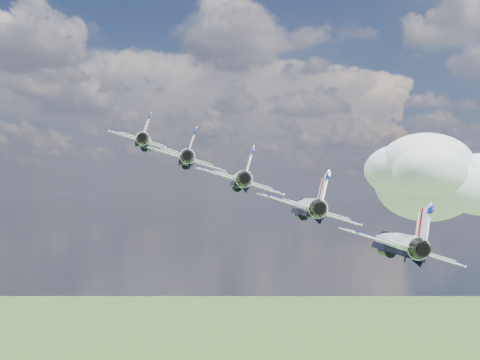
% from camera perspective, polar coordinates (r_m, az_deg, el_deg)
% --- Properties ---
extents(cloud_far, '(67.06, 52.69, 26.34)m').
position_cam_1_polar(cloud_far, '(294.77, 17.47, 0.53)').
color(cloud_far, white).
extents(jet_0, '(13.28, 15.75, 6.56)m').
position_cam_1_polar(jet_0, '(89.52, -8.03, 3.24)').
color(jet_0, white).
extents(jet_1, '(13.28, 15.75, 6.56)m').
position_cam_1_polar(jet_1, '(80.10, -4.47, 1.81)').
color(jet_1, white).
extents(jet_2, '(13.28, 15.75, 6.56)m').
position_cam_1_polar(jet_2, '(71.13, 0.00, 0.00)').
color(jet_2, white).
extents(jet_3, '(13.28, 15.75, 6.56)m').
position_cam_1_polar(jet_3, '(62.82, 5.71, -2.31)').
color(jet_3, silver).
extents(jet_4, '(13.28, 15.75, 6.56)m').
position_cam_1_polar(jet_4, '(55.43, 13.08, -5.24)').
color(jet_4, silver).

